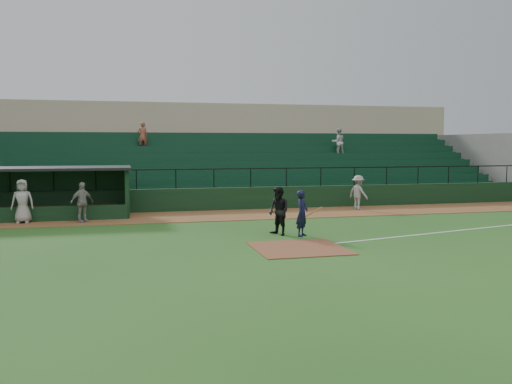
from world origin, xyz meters
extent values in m
plane|color=#24511A|center=(0.00, 0.00, 0.00)|extent=(90.00, 90.00, 0.00)
cube|color=brown|center=(0.00, 8.00, 0.01)|extent=(40.00, 4.00, 0.03)
cube|color=brown|center=(0.00, -1.00, 0.01)|extent=(3.00, 3.00, 0.03)
cube|color=white|center=(8.00, 1.20, 0.01)|extent=(17.49, 4.44, 0.01)
cube|color=black|center=(0.00, 10.20, 0.60)|extent=(36.00, 0.35, 1.20)
cylinder|color=black|center=(0.00, 10.20, 2.20)|extent=(36.00, 0.06, 0.06)
cube|color=slate|center=(0.00, 15.10, 1.80)|extent=(36.00, 9.00, 3.60)
cube|color=#0F3722|center=(0.00, 14.60, 2.25)|extent=(34.56, 8.00, 4.05)
cube|color=slate|center=(18.00, 15.15, 2.10)|extent=(0.35, 9.50, 4.20)
cube|color=tan|center=(0.00, 21.60, 3.20)|extent=(38.00, 3.00, 6.40)
cube|color=slate|center=(0.00, 19.60, 3.70)|extent=(36.00, 2.00, 0.20)
imported|color=#BBBBBB|center=(8.37, 15.90, 3.64)|extent=(0.91, 0.71, 1.88)
imported|color=#954B36|center=(-4.39, 16.90, 4.02)|extent=(0.64, 0.42, 1.74)
cube|color=black|center=(-9.75, 10.40, 1.15)|extent=(8.50, 0.20, 2.30)
cube|color=black|center=(-5.50, 9.10, 1.15)|extent=(0.20, 2.60, 2.30)
cube|color=black|center=(-9.75, 9.10, 2.36)|extent=(8.90, 3.20, 0.12)
cube|color=olive|center=(-9.75, 10.00, 0.25)|extent=(7.65, 0.40, 0.50)
cube|color=black|center=(-9.75, 7.75, 0.35)|extent=(8.50, 0.12, 0.70)
imported|color=black|center=(0.90, 1.34, 0.88)|extent=(0.73, 0.76, 1.76)
cylinder|color=olive|center=(1.30, 1.14, 0.95)|extent=(0.79, 0.34, 0.35)
imported|color=black|center=(0.11, 1.80, 0.93)|extent=(1.04, 1.13, 1.87)
imported|color=gray|center=(6.51, 8.56, 0.94)|extent=(1.12, 1.35, 1.82)
imported|color=gray|center=(-7.47, 7.05, 0.93)|extent=(1.13, 0.91, 1.80)
imported|color=#A4A09A|center=(-10.00, 7.45, 1.00)|extent=(0.96, 0.64, 1.93)
camera|label=1|loc=(-5.76, -18.16, 3.49)|focal=38.21mm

